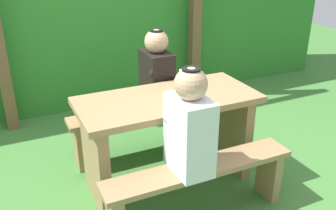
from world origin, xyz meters
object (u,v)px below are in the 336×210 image
at_px(bench_near, 200,181).
at_px(bottle_left, 181,88).
at_px(bench_far, 144,121).
at_px(person_white_shirt, 190,125).
at_px(picnic_table, 168,125).
at_px(person_black_coat, 157,73).
at_px(drinking_glass, 170,98).

relative_size(bench_near, bottle_left, 5.99).
height_order(bench_far, person_white_shirt, person_white_shirt).
height_order(picnic_table, person_white_shirt, person_white_shirt).
distance_m(bench_near, bench_far, 1.05).
bearing_deg(person_white_shirt, bottle_left, 70.14).
relative_size(picnic_table, bottle_left, 5.99).
bearing_deg(bench_near, person_white_shirt, 177.92).
height_order(person_black_coat, bottle_left, person_black_coat).
height_order(bench_far, drinking_glass, drinking_glass).
bearing_deg(bench_near, bench_far, 90.00).
bearing_deg(person_white_shirt, drinking_glass, 84.01).
xyz_separation_m(person_white_shirt, bottle_left, (0.16, 0.44, 0.07)).
distance_m(person_black_coat, bottle_left, 0.61).
xyz_separation_m(drinking_glass, bottle_left, (0.12, 0.06, 0.04)).
distance_m(bench_far, person_white_shirt, 1.14).
height_order(picnic_table, person_black_coat, person_black_coat).
bearing_deg(bottle_left, person_black_coat, 83.77).
xyz_separation_m(bench_near, bottle_left, (0.07, 0.45, 0.53)).
relative_size(bench_near, drinking_glass, 14.07).
bearing_deg(picnic_table, bench_far, 90.00).
bearing_deg(bench_far, picnic_table, -90.00).
xyz_separation_m(bench_near, drinking_glass, (-0.05, 0.38, 0.49)).
bearing_deg(drinking_glass, picnic_table, 69.88).
bearing_deg(bench_near, person_black_coat, 82.67).
distance_m(person_white_shirt, person_black_coat, 1.06).
relative_size(bench_far, person_black_coat, 1.95).
bearing_deg(person_black_coat, bench_far, 178.59).
bearing_deg(picnic_table, person_black_coat, 75.54).
height_order(bench_near, bench_far, same).
height_order(bench_near, bottle_left, bottle_left).
bearing_deg(person_white_shirt, picnic_table, 80.06).
bearing_deg(bench_near, drinking_glass, 97.61).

